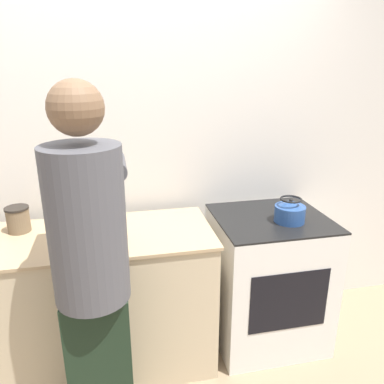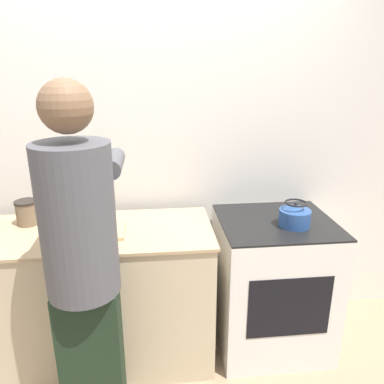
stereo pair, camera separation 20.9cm
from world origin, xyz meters
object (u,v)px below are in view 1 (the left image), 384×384
cutting_board (92,237)px  kettle (290,212)px  canister_jar (18,219)px  person (92,267)px  knife (87,237)px  oven (267,278)px

cutting_board → kettle: bearing=-0.9°
cutting_board → kettle: 1.19m
kettle → canister_jar: bearing=172.7°
person → knife: 0.44m
canister_jar → person: bearing=-56.0°
oven → canister_jar: (-1.53, 0.12, 0.52)m
oven → person: person is taller
oven → kettle: size_ratio=4.78×
cutting_board → canister_jar: (-0.42, 0.19, 0.07)m
person → kettle: 1.25m
kettle → oven: bearing=132.1°
cutting_board → knife: bearing=-135.5°
oven → knife: (-1.14, -0.10, 0.47)m
person → knife: size_ratio=8.35×
person → cutting_board: size_ratio=5.05×
cutting_board → person: bearing=-87.7°
canister_jar → oven: bearing=-4.4°
person → knife: bearing=96.2°
oven → cutting_board: cutting_board is taller
person → knife: person is taller
cutting_board → knife: knife is taller
knife → kettle: kettle is taller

